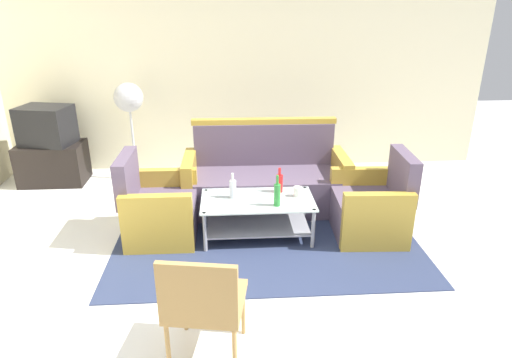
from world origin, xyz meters
The scene contains 15 objects.
ground_plane centered at (0.00, 0.00, 0.00)m, with size 14.00×14.00×0.00m, color white.
wall_back centered at (0.00, 3.06, 1.40)m, with size 6.52×0.12×2.80m.
rug centered at (0.10, 0.98, 0.01)m, with size 2.95×2.10×0.01m, color #2D3856.
couch centered at (0.15, 1.64, 0.32)m, with size 1.81×0.76×0.96m.
armchair_left centered at (-0.97, 1.03, 0.29)m, with size 0.71×0.77×0.85m.
armchair_right centered at (1.16, 0.93, 0.29)m, with size 0.73×0.79×0.85m.
coffee_table centered at (0.01, 0.94, 0.27)m, with size 1.10×0.60×0.40m.
bottle_red centered at (0.25, 1.11, 0.51)m, with size 0.07×0.07×0.26m.
bottle_clear centered at (-0.23, 1.00, 0.51)m, with size 0.07×0.07×0.26m.
bottle_green centered at (0.19, 0.79, 0.53)m, with size 0.06×0.06×0.31m.
cup centered at (0.41, 0.99, 0.46)m, with size 0.08×0.08×0.10m, color silver.
tv_stand centered at (-2.52, 2.55, 0.26)m, with size 0.80×0.50×0.52m, color black.
television centered at (-2.52, 2.55, 0.76)m, with size 0.68×0.56×0.48m.
pedestal_fan centered at (-1.48, 2.60, 1.01)m, with size 0.36×0.36×1.27m.
wicker_chair centered at (-0.44, -0.71, 0.49)m, with size 0.55×0.55×0.84m.
Camera 1 is at (-0.26, -3.00, 2.23)m, focal length 31.30 mm.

